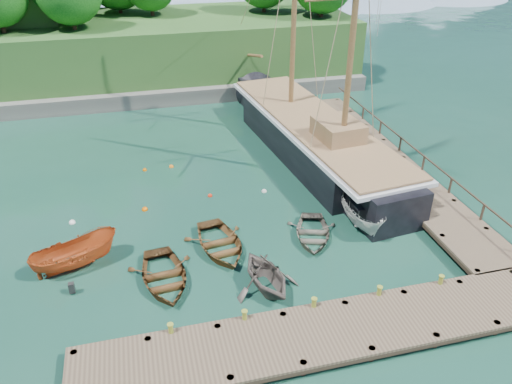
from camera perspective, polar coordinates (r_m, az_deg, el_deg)
ground at (r=25.42m, az=-1.70°, el=-7.07°), size 160.00×160.00×0.00m
dock_near at (r=20.95m, az=7.94°, el=-15.69°), size 20.00×3.20×1.10m
dock_east at (r=34.49m, az=14.61°, el=3.43°), size 3.20×24.00×1.10m
bollard_0 at (r=21.26m, az=-9.53°, el=-16.66°), size 0.26×0.26×0.45m
bollard_1 at (r=21.51m, az=-1.29°, el=-15.45°), size 0.26×0.26×0.45m
bollard_2 at (r=22.16m, az=6.52°, el=-14.00°), size 0.26×0.26×0.45m
bollard_3 at (r=23.19m, az=13.67°, el=-12.43°), size 0.26×0.26×0.45m
bollard_4 at (r=24.54m, az=20.04°, el=-10.86°), size 0.26×0.26×0.45m
rowboat_0 at (r=24.09m, az=-10.41°, el=-10.10°), size 3.48×4.60×0.90m
rowboat_1 at (r=23.40m, az=1.12°, el=-10.91°), size 3.76×4.12×1.87m
rowboat_2 at (r=25.78m, az=-4.09°, el=-6.54°), size 3.69×4.75×0.90m
rowboat_3 at (r=26.71m, az=6.43°, el=-5.21°), size 3.74×4.44×0.79m
motorboat_orange at (r=26.11m, az=-19.70°, el=-8.01°), size 4.54×2.97×1.64m
cabin_boat_white at (r=28.22m, az=11.86°, el=-3.60°), size 1.89×4.55×1.73m
schooner at (r=34.98m, az=6.56°, el=5.86°), size 7.16×27.45×20.11m
mooring_buoy_0 at (r=29.52m, az=-20.25°, el=-3.35°), size 0.36×0.36×0.36m
mooring_buoy_1 at (r=29.56m, az=-12.59°, el=-2.01°), size 0.35×0.35×0.35m
mooring_buoy_2 at (r=30.31m, az=-5.27°, el=-0.48°), size 0.28×0.28×0.28m
mooring_buoy_3 at (r=30.65m, az=0.94°, el=0.03°), size 0.32×0.32×0.32m
mooring_buoy_4 at (r=33.94m, az=-12.59°, el=2.42°), size 0.29×0.29×0.29m
mooring_buoy_5 at (r=34.04m, az=-9.65°, el=2.82°), size 0.32×0.32×0.32m
headland at (r=52.83m, az=-24.45°, el=16.85°), size 51.00×19.31×12.90m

